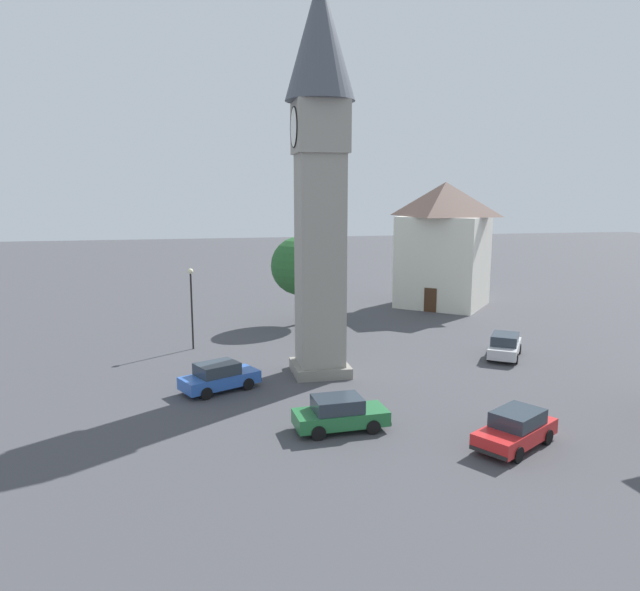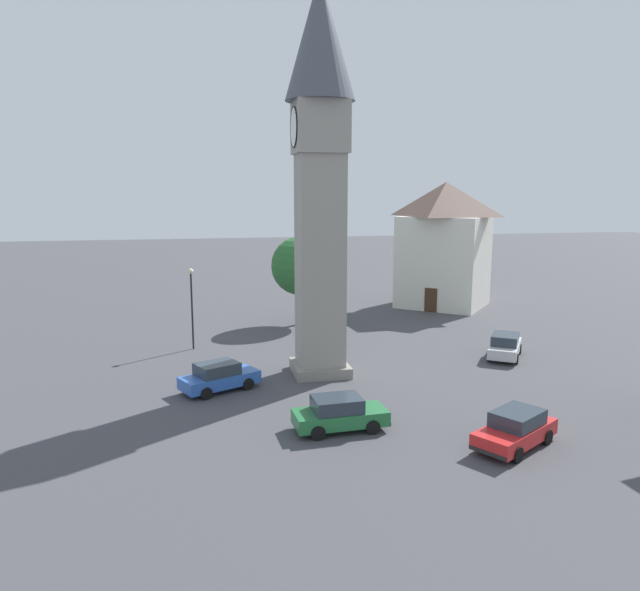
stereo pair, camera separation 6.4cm
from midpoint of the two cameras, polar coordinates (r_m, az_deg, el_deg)
The scene contains 10 objects.
ground_plane at distance 35.02m, azimuth 0.05°, elevation -7.38°, with size 200.00×200.00×0.00m, color #424247.
clock_tower at distance 33.50m, azimuth 0.06°, elevation 14.03°, with size 3.80×3.80×21.88m.
car_blue_kerb at distance 32.29m, azimuth -9.51°, elevation -7.62°, with size 3.34×4.45×1.53m.
car_silver_kerb at distance 26.89m, azimuth 1.93°, elevation -11.16°, with size 2.01×4.23×1.53m.
car_red_corner at distance 26.52m, azimuth 18.16°, elevation -11.99°, with size 3.60×4.40×1.53m.
car_white_side at distance 39.73m, azimuth 17.23°, elevation -4.58°, with size 4.37×3.70×1.53m.
pedestrian at distance 40.58m, azimuth 2.19°, elevation -3.47°, with size 0.38×0.49×1.69m.
tree at distance 46.59m, azimuth -1.84°, elevation 2.82°, with size 4.56×4.56×6.93m.
building_terrace_right at distance 55.28m, azimuth 11.76°, elevation 4.85°, with size 10.13×10.19×11.15m.
lamp_post at distance 40.27m, azimuth -12.07°, elevation -0.05°, with size 0.36×0.36×5.41m.
Camera 2 is at (32.75, -6.64, 10.48)m, focal length 33.65 mm.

